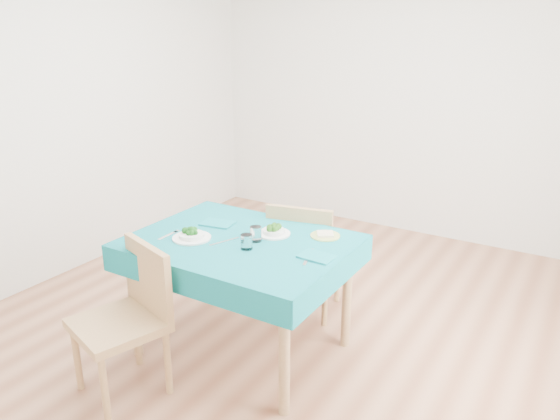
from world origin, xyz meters
The scene contains 16 objects.
room_shell centered at (0.00, 0.00, 1.35)m, with size 4.02×4.52×2.73m.
table centered at (-0.05, -0.37, 0.38)m, with size 1.29×0.98×0.76m, color #0A636D.
chair_near centered at (-0.39, -1.07, 0.56)m, with size 0.45×0.49×1.12m, color #9D764A.
chair_far centered at (0.04, 0.31, 0.57)m, with size 0.45×0.50×1.13m, color #9D764A.
bowl_near centered at (-0.32, -0.51, 0.79)m, with size 0.23×0.23×0.07m, color white, non-canonical shape.
bowl_far centered at (0.07, -0.19, 0.79)m, with size 0.21×0.21×0.06m, color white, non-canonical shape.
fork_near centered at (-0.48, -0.54, 0.76)m, with size 0.02×0.17×0.00m, color silver.
knife_near centered at (-0.12, -0.44, 0.76)m, with size 0.02×0.21×0.00m, color silver.
fork_far centered at (0.03, -0.24, 0.76)m, with size 0.02×0.16×0.00m, color silver.
knife_far centered at (0.42, -0.38, 0.76)m, with size 0.02×0.23×0.00m, color silver.
napkin_near centered at (-0.34, -0.23, 0.76)m, with size 0.21×0.14×0.01m, color #0E6F79.
napkin_far centered at (0.46, -0.36, 0.76)m, with size 0.19×0.14×0.01m, color #0E6F79.
tumbler_center centered at (0.03, -0.33, 0.80)m, with size 0.07×0.07×0.09m, color white.
tumbler_side centered at (0.06, -0.46, 0.80)m, with size 0.07×0.07×0.09m, color white.
side_plate centered at (0.36, -0.05, 0.76)m, with size 0.18×0.18×0.01m, color #B1C15E.
bread_slice centered at (0.36, -0.05, 0.77)m, with size 0.10×0.10×0.01m, color beige.
Camera 1 is at (1.73, -2.84, 2.00)m, focal length 35.00 mm.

